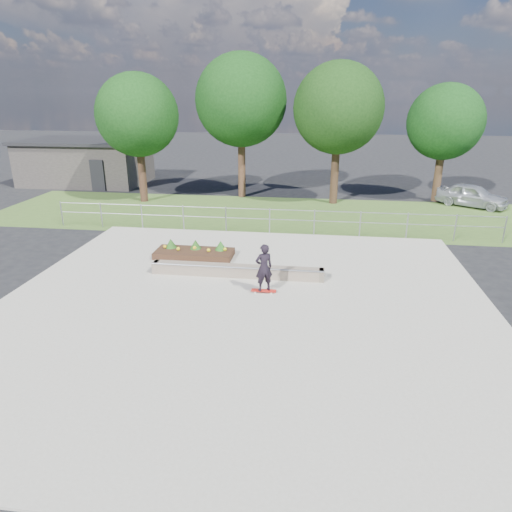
{
  "coord_description": "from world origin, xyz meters",
  "views": [
    {
      "loc": [
        2.07,
        -12.23,
        6.12
      ],
      "look_at": [
        0.2,
        1.5,
        1.1
      ],
      "focal_mm": 32.0,
      "sensor_mm": 36.0,
      "label": 1
    }
  ],
  "objects": [
    {
      "name": "concrete_slab",
      "position": [
        0.0,
        0.0,
        0.03
      ],
      "size": [
        15.0,
        15.0,
        0.06
      ],
      "primitive_type": "cube",
      "color": "gray",
      "rests_on": "ground"
    },
    {
      "name": "grass_verge",
      "position": [
        0.0,
        11.0,
        0.01
      ],
      "size": [
        30.0,
        8.0,
        0.02
      ],
      "primitive_type": "cube",
      "color": "#365220",
      "rests_on": "ground"
    },
    {
      "name": "parked_car",
      "position": [
        10.66,
        14.25,
        0.64
      ],
      "size": [
        3.97,
        3.29,
        1.28
      ],
      "primitive_type": "imported",
      "rotation": [
        0.0,
        0.0,
        1.0
      ],
      "color": "#B1B5BC",
      "rests_on": "ground"
    },
    {
      "name": "planter_bed",
      "position": [
        -2.55,
        3.99,
        0.24
      ],
      "size": [
        3.0,
        1.2,
        0.61
      ],
      "color": "black",
      "rests_on": "concrete_slab"
    },
    {
      "name": "fence",
      "position": [
        0.0,
        7.5,
        0.77
      ],
      "size": [
        20.06,
        0.06,
        1.2
      ],
      "color": "#9B9EA4",
      "rests_on": "ground"
    },
    {
      "name": "building",
      "position": [
        -14.0,
        18.0,
        1.51
      ],
      "size": [
        8.4,
        5.4,
        3.0
      ],
      "color": "#2F2C2A",
      "rests_on": "ground"
    },
    {
      "name": "grind_ledge",
      "position": [
        -0.57,
        2.2,
        0.26
      ],
      "size": [
        6.0,
        0.44,
        0.43
      ],
      "color": "#685A4D",
      "rests_on": "concrete_slab"
    },
    {
      "name": "skateboarder",
      "position": [
        0.52,
        0.98,
        0.91
      ],
      "size": [
        0.8,
        0.58,
        1.63
      ],
      "color": "white",
      "rests_on": "concrete_slab"
    },
    {
      "name": "tree_mid_left",
      "position": [
        -2.5,
        15.0,
        5.61
      ],
      "size": [
        5.25,
        5.25,
        8.25
      ],
      "color": "#362015",
      "rests_on": "ground"
    },
    {
      "name": "tree_far_right",
      "position": [
        9.0,
        15.5,
        4.48
      ],
      "size": [
        4.2,
        4.2,
        6.6
      ],
      "color": "#332114",
      "rests_on": "ground"
    },
    {
      "name": "tree_far_left",
      "position": [
        -8.0,
        13.0,
        4.85
      ],
      "size": [
        4.55,
        4.55,
        7.15
      ],
      "color": "black",
      "rests_on": "ground"
    },
    {
      "name": "tree_mid_right",
      "position": [
        3.0,
        14.0,
        5.23
      ],
      "size": [
        4.9,
        4.9,
        7.7
      ],
      "color": "black",
      "rests_on": "ground"
    },
    {
      "name": "ground",
      "position": [
        0.0,
        0.0,
        0.0
      ],
      "size": [
        120.0,
        120.0,
        0.0
      ],
      "primitive_type": "plane",
      "color": "black",
      "rests_on": "ground"
    }
  ]
}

